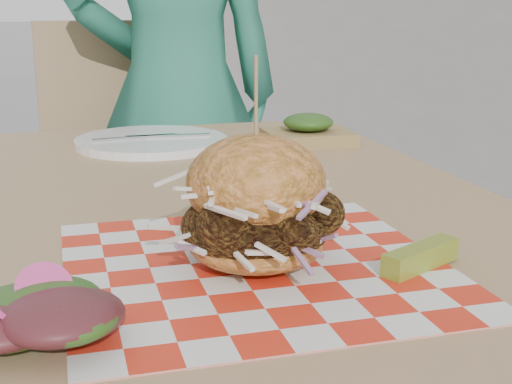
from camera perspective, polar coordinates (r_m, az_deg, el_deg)
diner at (r=1.88m, az=-6.31°, el=7.75°), size 0.58×0.40×1.53m
patio_table at (r=0.93m, az=-4.90°, el=-5.71°), size 0.80×1.20×0.75m
patio_chair at (r=1.99m, az=-10.82°, el=1.75°), size 0.44×0.45×0.95m
paper_liner at (r=0.69m, az=0.00°, el=-5.93°), size 0.36×0.36×0.00m
sandwich at (r=0.67m, az=0.00°, el=-1.45°), size 0.18×0.18×0.20m
pickle_spear at (r=0.70m, az=13.05°, el=-5.07°), size 0.09×0.06×0.02m
side_salad at (r=0.56m, az=-17.99°, el=-10.16°), size 0.14×0.14×0.05m
place_setting at (r=1.29m, az=-8.35°, el=4.02°), size 0.27×0.27×0.02m
kraft_tray at (r=1.29m, az=4.19°, el=4.83°), size 0.15×0.12×0.06m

